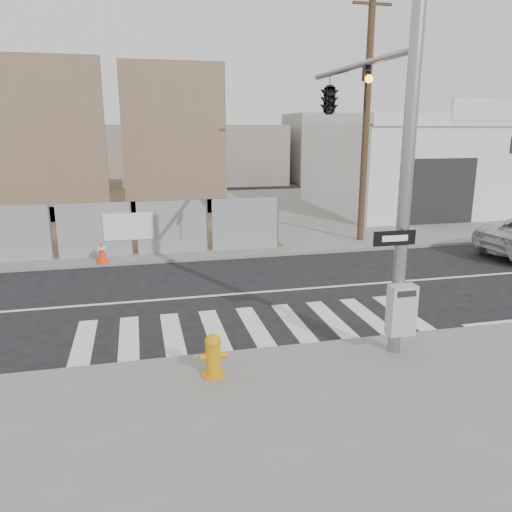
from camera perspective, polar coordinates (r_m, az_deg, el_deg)
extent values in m
plane|color=black|center=(14.66, -2.41, -4.38)|extent=(100.00, 100.00, 0.00)
cube|color=slate|center=(28.15, -7.93, 4.72)|extent=(50.00, 20.00, 0.12)
cylinder|color=gray|center=(10.27, 16.74, 7.68)|extent=(0.26, 0.26, 7.00)
cylinder|color=gray|center=(12.61, 11.36, 20.53)|extent=(0.14, 5.20, 0.14)
cube|color=#B2B2AF|center=(10.56, 16.29, -5.95)|extent=(0.55, 0.30, 1.05)
cube|color=black|center=(10.17, 15.56, 1.98)|extent=(0.90, 0.03, 0.30)
cube|color=silver|center=(10.15, 15.61, 1.96)|extent=(0.55, 0.01, 0.12)
imported|color=black|center=(12.02, 12.47, 18.16)|extent=(0.16, 0.20, 1.00)
imported|color=black|center=(14.03, 8.41, 17.74)|extent=(0.53, 2.48, 1.00)
cylinder|color=gray|center=(21.20, 16.90, 8.37)|extent=(0.12, 0.12, 5.20)
imported|color=black|center=(21.11, 17.41, 15.12)|extent=(0.16, 0.20, 1.00)
cube|color=brown|center=(27.00, -23.29, 11.98)|extent=(6.00, 0.50, 8.00)
cube|color=brown|center=(27.71, -22.43, 4.58)|extent=(6.00, 1.30, 0.80)
cube|color=brown|center=(27.72, -9.27, 12.97)|extent=(5.50, 0.50, 8.00)
cube|color=brown|center=(28.43, -9.05, 5.71)|extent=(5.50, 1.30, 0.80)
cube|color=silver|center=(31.47, 18.77, 9.63)|extent=(12.00, 10.00, 4.80)
cube|color=silver|center=(27.29, 24.88, 13.95)|extent=(12.00, 0.30, 0.60)
cube|color=silver|center=(27.26, 25.05, 14.88)|extent=(4.00, 0.30, 1.00)
cube|color=black|center=(26.27, 20.67, 6.92)|extent=(3.40, 0.06, 3.20)
cylinder|color=#4D3824|center=(21.20, 12.50, 15.15)|extent=(0.28, 0.28, 10.00)
cube|color=#4D3824|center=(21.69, 13.16, 26.29)|extent=(1.60, 0.10, 0.10)
cylinder|color=orange|center=(9.85, -4.87, -13.30)|extent=(0.48, 0.48, 0.04)
cylinder|color=orange|center=(9.71, -4.91, -11.66)|extent=(0.31, 0.31, 0.67)
sphere|color=orange|center=(9.56, -4.96, -9.74)|extent=(0.31, 0.31, 0.31)
cylinder|color=orange|center=(9.66, -5.99, -11.39)|extent=(0.17, 0.13, 0.12)
cylinder|color=orange|center=(9.71, -3.86, -11.22)|extent=(0.17, 0.13, 0.12)
cube|color=#FB320D|center=(18.48, -17.12, -0.61)|extent=(0.52, 0.52, 0.03)
cone|color=#FB320D|center=(18.39, -17.21, 0.52)|extent=(0.46, 0.46, 0.78)
cylinder|color=silver|center=(18.36, -17.23, 0.86)|extent=(0.30, 0.30, 0.09)
cube|color=#FF610D|center=(19.65, -14.39, 0.45)|extent=(0.45, 0.45, 0.03)
cone|color=#FF610D|center=(19.57, -14.46, 1.52)|extent=(0.40, 0.40, 0.79)
cylinder|color=silver|center=(19.54, -14.48, 1.84)|extent=(0.30, 0.30, 0.09)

